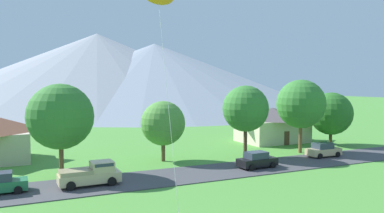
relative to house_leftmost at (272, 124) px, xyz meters
The scene contains 12 objects.
road_strip 25.82m from the house_leftmost, 147.34° to the right, with size 160.00×6.54×0.08m, color #424247.
mountain_west_ridge 82.68m from the house_leftmost, 83.10° to the left, with size 118.97×118.97×22.96m, color gray.
mountain_central_ridge 94.87m from the house_leftmost, 94.77° to the left, with size 128.35×128.35×26.99m, color #8E939E.
house_leftmost is the anchor object (origin of this frame).
tree_near_left 14.32m from the house_leftmost, 139.77° to the right, with size 5.50×5.50×8.66m.
tree_left_of_center 32.85m from the house_leftmost, 164.40° to the right, with size 6.33×6.33×8.89m.
tree_center 8.60m from the house_leftmost, 46.19° to the right, with size 6.12×6.12×7.62m.
tree_right_of_center 10.03m from the house_leftmost, 104.62° to the right, with size 6.22×6.22×9.39m.
tree_near_right 21.32m from the house_leftmost, 161.81° to the right, with size 5.08×5.08×6.91m.
parked_car_black_mid_west 19.12m from the house_leftmost, 131.49° to the right, with size 4.28×2.24×1.68m.
parked_car_tan_mid_east 12.87m from the house_leftmost, 98.45° to the right, with size 4.24×2.17×1.68m.
pickup_truck_sand_west_side 32.76m from the house_leftmost, 154.84° to the right, with size 5.24×2.40×1.99m.
Camera 1 is at (-13.80, -6.05, 8.88)m, focal length 35.66 mm.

